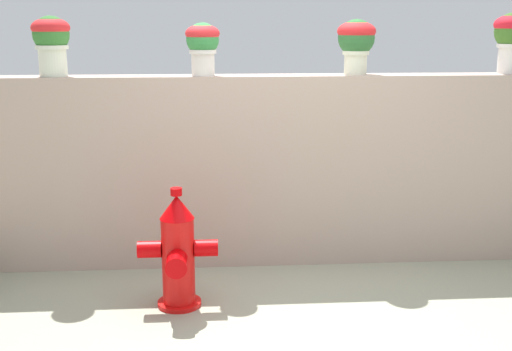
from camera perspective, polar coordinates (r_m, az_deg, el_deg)
The scene contains 6 objects.
ground_plane at distance 4.42m, azimuth 4.12°, elevation -12.33°, with size 24.00×24.00×0.00m, color gray.
stone_wall at distance 5.21m, azimuth 2.54°, elevation 0.47°, with size 6.62×0.28×1.50m, color tan.
potted_plant_1 at distance 5.17m, azimuth -17.38°, elevation 11.27°, with size 0.28×0.28×0.44m.
potted_plant_2 at distance 5.02m, azimuth -4.66°, elevation 11.45°, with size 0.26×0.26×0.39m.
potted_plant_3 at distance 5.21m, azimuth 8.71°, elevation 11.63°, with size 0.30×0.30×0.42m.
fire_hydrant at distance 4.48m, azimuth -6.80°, elevation -6.77°, with size 0.54×0.44×0.83m.
Camera 1 is at (-0.59, -3.94, 1.91)m, focal length 46.01 mm.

